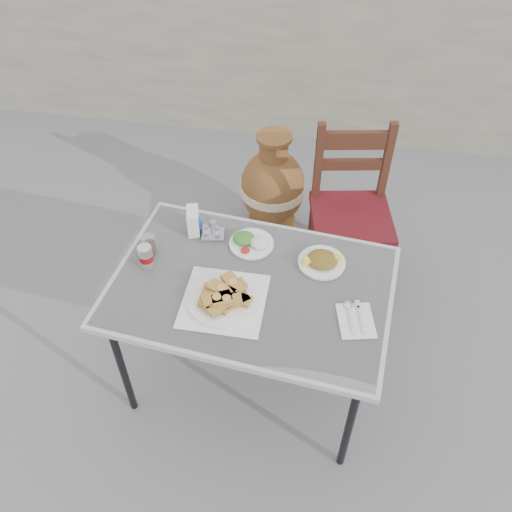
% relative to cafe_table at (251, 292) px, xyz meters
% --- Properties ---
extents(ground, '(80.00, 80.00, 0.00)m').
position_rel_cafe_table_xyz_m(ground, '(0.10, -0.09, -0.68)').
color(ground, slate).
rests_on(ground, ground).
extents(cafe_table, '(1.29, 0.94, 0.74)m').
position_rel_cafe_table_xyz_m(cafe_table, '(0.00, 0.00, 0.00)').
color(cafe_table, black).
rests_on(cafe_table, ground).
extents(pide_plate, '(0.35, 0.35, 0.07)m').
position_rel_cafe_table_xyz_m(pide_plate, '(-0.10, -0.11, 0.08)').
color(pide_plate, white).
rests_on(pide_plate, cafe_table).
extents(salad_rice_plate, '(0.21, 0.21, 0.05)m').
position_rel_cafe_table_xyz_m(salad_rice_plate, '(-0.04, 0.24, 0.07)').
color(salad_rice_plate, white).
rests_on(salad_rice_plate, cafe_table).
extents(salad_chopped_plate, '(0.21, 0.21, 0.05)m').
position_rel_cafe_table_xyz_m(salad_chopped_plate, '(0.29, 0.18, 0.07)').
color(salad_chopped_plate, white).
rests_on(salad_chopped_plate, cafe_table).
extents(soda_can, '(0.06, 0.06, 0.11)m').
position_rel_cafe_table_xyz_m(soda_can, '(-0.48, 0.03, 0.11)').
color(soda_can, silver).
rests_on(soda_can, cafe_table).
extents(cola_glass, '(0.07, 0.07, 0.09)m').
position_rel_cafe_table_xyz_m(cola_glass, '(-0.49, 0.12, 0.09)').
color(cola_glass, white).
rests_on(cola_glass, cafe_table).
extents(napkin_holder, '(0.08, 0.12, 0.13)m').
position_rel_cafe_table_xyz_m(napkin_holder, '(-0.33, 0.29, 0.11)').
color(napkin_holder, white).
rests_on(napkin_holder, cafe_table).
extents(condiment_caddy, '(0.12, 0.10, 0.08)m').
position_rel_cafe_table_xyz_m(condiment_caddy, '(-0.23, 0.27, 0.08)').
color(condiment_caddy, silver).
rests_on(condiment_caddy, cafe_table).
extents(cutlery_napkin, '(0.18, 0.21, 0.01)m').
position_rel_cafe_table_xyz_m(cutlery_napkin, '(0.45, -0.11, 0.06)').
color(cutlery_napkin, white).
rests_on(cutlery_napkin, cafe_table).
extents(chair, '(0.51, 0.51, 0.99)m').
position_rel_cafe_table_xyz_m(chair, '(0.42, 0.82, -0.17)').
color(chair, '#36190E').
rests_on(chair, ground).
extents(terracotta_urn, '(0.42, 0.42, 0.73)m').
position_rel_cafe_table_xyz_m(terracotta_urn, '(-0.07, 1.17, -0.35)').
color(terracotta_urn, brown).
rests_on(terracotta_urn, ground).
extents(back_wall, '(6.00, 0.25, 1.20)m').
position_rel_cafe_table_xyz_m(back_wall, '(0.10, 2.41, -0.08)').
color(back_wall, '#A59F89').
rests_on(back_wall, ground).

